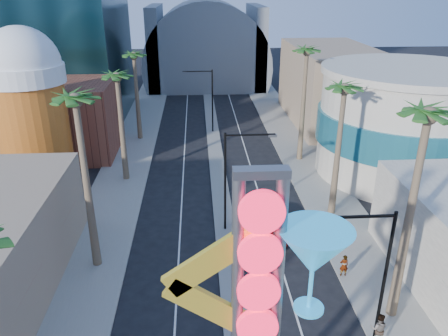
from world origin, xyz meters
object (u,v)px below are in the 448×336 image
(neon_sign, at_px, (280,303))
(pedestrian_b, at_px, (379,328))
(red_pickup, at_px, (266,225))
(pedestrian_a, at_px, (344,265))

(neon_sign, bearing_deg, pedestrian_b, 37.27)
(red_pickup, xyz_separation_m, pedestrian_a, (4.26, -5.51, 0.11))
(neon_sign, height_order, red_pickup, neon_sign)
(neon_sign, bearing_deg, red_pickup, 82.17)
(red_pickup, xyz_separation_m, pedestrian_b, (4.26, -11.24, 0.25))
(neon_sign, relative_size, red_pickup, 2.13)
(pedestrian_b, bearing_deg, neon_sign, 58.88)
(pedestrian_a, bearing_deg, red_pickup, -52.66)
(red_pickup, height_order, pedestrian_a, pedestrian_a)
(neon_sign, distance_m, pedestrian_b, 10.26)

